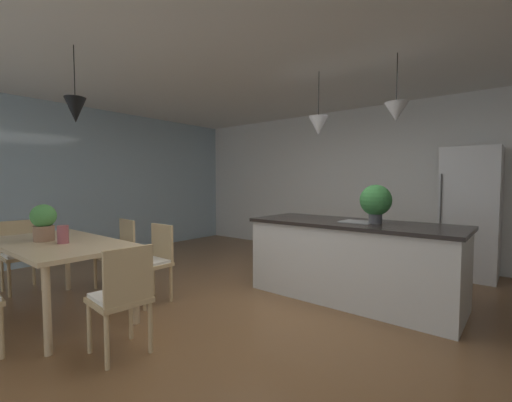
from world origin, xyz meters
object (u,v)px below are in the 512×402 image
(dining_table, at_px, (59,249))
(chair_window_end, at_px, (20,253))
(chair_kitchen_end, at_px, (122,296))
(potted_plant_on_table, at_px, (44,221))
(refrigerator, at_px, (470,213))
(vase_on_dining_table, at_px, (63,234))
(potted_plant_on_island, at_px, (376,201))
(chair_far_right, at_px, (153,260))
(kitchen_island, at_px, (352,259))
(chair_far_left, at_px, (118,251))

(dining_table, relative_size, chair_window_end, 2.00)
(dining_table, height_order, chair_kitchen_end, chair_kitchen_end)
(chair_window_end, xyz_separation_m, potted_plant_on_table, (1.08, -0.08, 0.49))
(dining_table, bearing_deg, chair_kitchen_end, -0.19)
(refrigerator, distance_m, potted_plant_on_table, 5.37)
(vase_on_dining_table, bearing_deg, chair_kitchen_end, 0.21)
(potted_plant_on_island, bearing_deg, chair_window_end, -146.95)
(chair_far_right, bearing_deg, kitchen_island, 41.56)
(refrigerator, relative_size, potted_plant_on_island, 4.29)
(dining_table, distance_m, potted_plant_on_table, 0.33)
(potted_plant_on_table, relative_size, vase_on_dining_table, 2.11)
(chair_kitchen_end, relative_size, chair_far_left, 1.00)
(kitchen_island, xyz_separation_m, potted_plant_on_table, (-2.27, -2.42, 0.50))
(chair_window_end, relative_size, potted_plant_on_table, 2.32)
(dining_table, distance_m, chair_window_end, 1.26)
(chair_far_right, height_order, potted_plant_on_island, potted_plant_on_island)
(chair_far_left, bearing_deg, chair_far_right, 0.01)
(chair_window_end, bearing_deg, refrigerator, 44.74)
(chair_kitchen_end, relative_size, potted_plant_on_table, 2.32)
(chair_window_end, bearing_deg, chair_kitchen_end, -0.13)
(dining_table, relative_size, potted_plant_on_table, 4.64)
(chair_window_end, relative_size, kitchen_island, 0.37)
(potted_plant_on_table, xyz_separation_m, vase_on_dining_table, (0.30, 0.07, -0.11))
(chair_far_right, height_order, kitchen_island, kitchen_island)
(refrigerator, bearing_deg, potted_plant_on_table, -126.54)
(chair_far_left, xyz_separation_m, vase_on_dining_table, (0.53, -0.84, 0.37))
(potted_plant_on_table, bearing_deg, chair_window_end, 175.98)
(potted_plant_on_island, bearing_deg, chair_far_left, -151.10)
(potted_plant_on_table, distance_m, vase_on_dining_table, 0.33)
(kitchen_island, bearing_deg, potted_plant_on_island, -0.00)
(chair_window_end, bearing_deg, chair_far_right, 26.87)
(chair_far_right, xyz_separation_m, potted_plant_on_table, (-0.55, -0.90, 0.49))
(vase_on_dining_table, bearing_deg, kitchen_island, 50.23)
(potted_plant_on_table, bearing_deg, chair_kitchen_end, 2.87)
(chair_far_right, bearing_deg, vase_on_dining_table, -106.43)
(chair_kitchen_end, distance_m, potted_plant_on_table, 1.48)
(dining_table, bearing_deg, potted_plant_on_island, 44.78)
(chair_far_left, xyz_separation_m, potted_plant_on_island, (2.76, 1.52, 0.67))
(chair_far_left, distance_m, kitchen_island, 2.92)
(chair_kitchen_end, xyz_separation_m, vase_on_dining_table, (-1.10, -0.00, 0.37))
(chair_kitchen_end, bearing_deg, kitchen_island, 69.80)
(chair_kitchen_end, bearing_deg, potted_plant_on_island, 64.42)
(chair_window_end, distance_m, vase_on_dining_table, 1.43)
(kitchen_island, xyz_separation_m, refrigerator, (0.93, 1.89, 0.46))
(potted_plant_on_island, bearing_deg, chair_kitchen_end, -115.58)
(potted_plant_on_island, bearing_deg, potted_plant_on_table, -136.20)
(dining_table, bearing_deg, vase_on_dining_table, -3.24)
(chair_window_end, height_order, potted_plant_on_island, potted_plant_on_island)
(chair_far_right, xyz_separation_m, kitchen_island, (1.72, 1.52, -0.01))
(chair_kitchen_end, bearing_deg, chair_far_left, 152.94)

